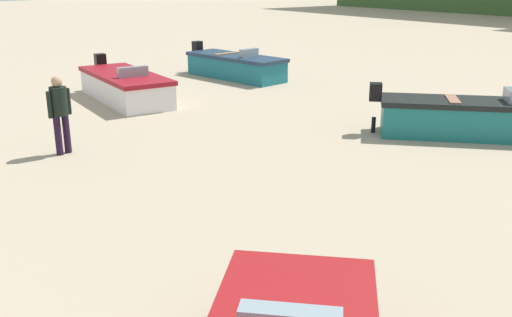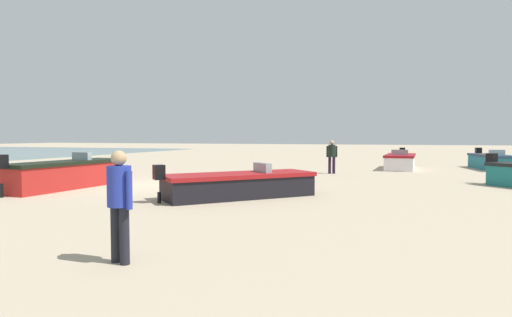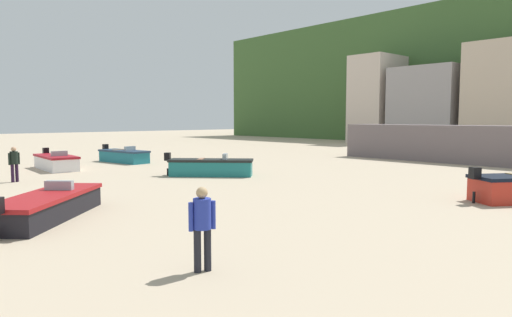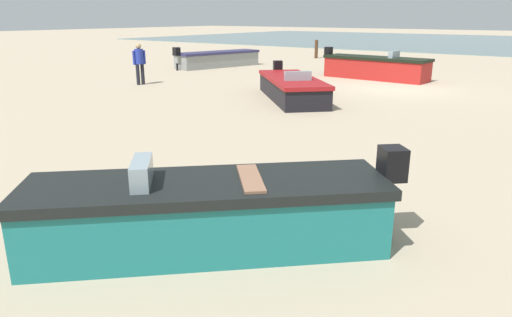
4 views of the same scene
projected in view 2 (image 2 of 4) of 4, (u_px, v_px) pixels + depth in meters
ground_plane at (146, 185)px, 15.91m from camera, size 160.00×160.00×0.00m
boat_white_0 at (400, 161)px, 23.67m from camera, size 4.33×1.75×1.13m
boat_teal_4 at (492, 162)px, 23.38m from camera, size 4.29×1.93×1.14m
boat_black_5 at (239, 185)px, 12.71m from camera, size 4.25×4.24×1.04m
boat_red_6 at (65, 174)px, 14.91m from camera, size 4.88×1.59×1.27m
beach_walker_foreground at (332, 154)px, 20.76m from camera, size 0.42×0.53×1.62m
beach_walker_distant at (119, 197)px, 6.10m from camera, size 0.43×0.53×1.62m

